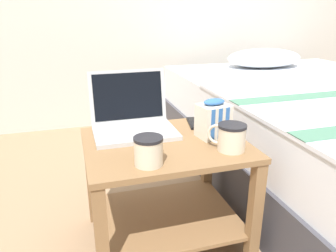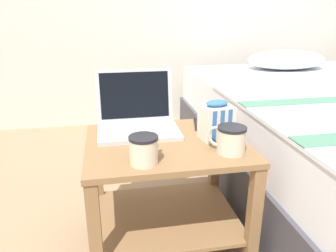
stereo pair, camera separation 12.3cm
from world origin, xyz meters
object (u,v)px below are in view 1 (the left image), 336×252
object	(u,v)px
mug_front_right	(149,149)
snack_bag	(213,119)
mug_front_left	(231,136)
cell_phone	(196,123)
bed	(328,131)
laptop	(133,120)

from	to	relation	value
mug_front_right	snack_bag	bearing A→B (deg)	29.03
mug_front_left	cell_phone	xyz separation A→B (m)	(-0.01, 0.31, -0.05)
bed	laptop	world-z (taller)	laptop
mug_front_right	cell_phone	world-z (taller)	mug_front_right
cell_phone	laptop	bearing A→B (deg)	-178.74
mug_front_right	bed	bearing A→B (deg)	21.94
laptop	cell_phone	xyz separation A→B (m)	(0.29, 0.01, -0.04)
bed	cell_phone	size ratio (longest dim) A/B	12.54
bed	mug_front_right	distance (m)	1.33
bed	cell_phone	xyz separation A→B (m)	(-0.91, -0.15, 0.19)
mug_front_left	bed	bearing A→B (deg)	27.19
laptop	snack_bag	size ratio (longest dim) A/B	2.11
mug_front_left	snack_bag	world-z (taller)	snack_bag
mug_front_right	cell_phone	size ratio (longest dim) A/B	0.74
laptop	mug_front_left	distance (m)	0.43
laptop	mug_front_left	size ratio (longest dim) A/B	2.71
bed	snack_bag	bearing A→B (deg)	-160.70
laptop	mug_front_right	xyz separation A→B (m)	(-0.01, -0.33, 0.01)
mug_front_left	mug_front_right	world-z (taller)	mug_front_left
bed	mug_front_right	xyz separation A→B (m)	(-1.21, -0.49, 0.24)
mug_front_left	snack_bag	bearing A→B (deg)	93.02
laptop	mug_front_right	size ratio (longest dim) A/B	2.76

